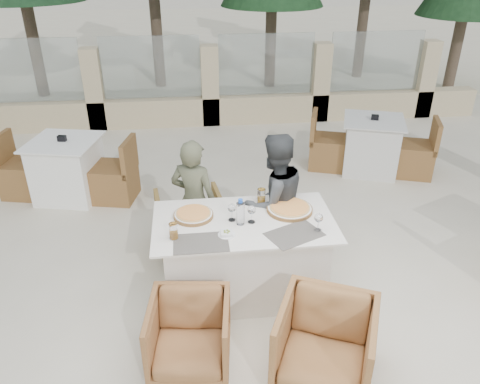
{
  "coord_description": "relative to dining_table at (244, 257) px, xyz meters",
  "views": [
    {
      "loc": [
        -0.42,
        -3.4,
        2.93
      ],
      "look_at": [
        0.02,
        0.39,
        0.9
      ],
      "focal_mm": 35.0,
      "sensor_mm": 36.0,
      "label": 1
    }
  ],
  "objects": [
    {
      "name": "diner_right",
      "position": [
        0.34,
        0.41,
        0.32
      ],
      "size": [
        0.84,
        0.76,
        1.41
      ],
      "primitive_type": "imported",
      "rotation": [
        0.0,
        0.0,
        3.55
      ],
      "color": "#3D4042",
      "rests_on": "ground"
    },
    {
      "name": "beer_glass_right",
      "position": [
        0.2,
        0.29,
        0.46
      ],
      "size": [
        0.09,
        0.09,
        0.15
      ],
      "primitive_type": "cylinder",
      "rotation": [
        0.0,
        0.0,
        -0.13
      ],
      "color": "orange",
      "rests_on": "dining_table"
    },
    {
      "name": "armchair_near_left",
      "position": [
        -0.52,
        -0.81,
        -0.1
      ],
      "size": [
        0.68,
        0.7,
        0.57
      ],
      "primitive_type": "imported",
      "rotation": [
        0.0,
        0.0,
        -0.12
      ],
      "color": "#925F35",
      "rests_on": "ground"
    },
    {
      "name": "placemat_near_left",
      "position": [
        -0.39,
        -0.3,
        0.39
      ],
      "size": [
        0.45,
        0.3,
        0.0
      ],
      "primitive_type": "cube",
      "rotation": [
        0.0,
        0.0,
        0.0
      ],
      "color": "#5C574F",
      "rests_on": "dining_table"
    },
    {
      "name": "pizza_right",
      "position": [
        0.44,
        0.13,
        0.41
      ],
      "size": [
        0.5,
        0.5,
        0.05
      ],
      "primitive_type": "cylinder",
      "rotation": [
        0.0,
        0.0,
        0.23
      ],
      "color": "orange",
      "rests_on": "dining_table"
    },
    {
      "name": "armchair_far_left",
      "position": [
        -0.47,
        0.75,
        -0.07
      ],
      "size": [
        0.76,
        0.78,
        0.63
      ],
      "primitive_type": "imported",
      "rotation": [
        0.0,
        0.0,
        3.28
      ],
      "color": "olive",
      "rests_on": "ground"
    },
    {
      "name": "diner_left",
      "position": [
        -0.43,
        0.61,
        0.27
      ],
      "size": [
        0.56,
        0.48,
        1.31
      ],
      "primitive_type": "imported",
      "rotation": [
        0.0,
        0.0,
        2.71
      ],
      "color": "#54563F",
      "rests_on": "ground"
    },
    {
      "name": "sand_patch",
      "position": [
        -0.02,
        13.91,
        -0.38
      ],
      "size": [
        30.0,
        16.0,
        0.01
      ],
      "primitive_type": "cube",
      "color": "beige",
      "rests_on": "ground"
    },
    {
      "name": "dining_table",
      "position": [
        0.0,
        0.0,
        0.0
      ],
      "size": [
        1.6,
        0.9,
        0.77
      ],
      "primitive_type": null,
      "color": "white",
      "rests_on": "ground"
    },
    {
      "name": "ground",
      "position": [
        -0.02,
        -0.09,
        -0.39
      ],
      "size": [
        80.0,
        80.0,
        0.0
      ],
      "primitive_type": "plane",
      "color": "beige",
      "rests_on": "ground"
    },
    {
      "name": "wine_glass_near",
      "position": [
        0.06,
        -0.03,
        0.48
      ],
      "size": [
        0.09,
        0.09,
        0.18
      ],
      "primitive_type": null,
      "rotation": [
        0.0,
        0.0,
        -0.26
      ],
      "color": "white",
      "rests_on": "dining_table"
    },
    {
      "name": "placemat_near_right",
      "position": [
        0.39,
        -0.27,
        0.39
      ],
      "size": [
        0.53,
        0.46,
        0.0
      ],
      "primitive_type": "cube",
      "rotation": [
        0.0,
        0.0,
        0.43
      ],
      "color": "#5D574F",
      "rests_on": "dining_table"
    },
    {
      "name": "bg_table_b",
      "position": [
        2.13,
        2.44,
        0.0
      ],
      "size": [
        1.82,
        1.31,
        0.77
      ],
      "primitive_type": null,
      "rotation": [
        0.0,
        0.0,
        -0.33
      ],
      "color": "silver",
      "rests_on": "ground"
    },
    {
      "name": "olive_dish",
      "position": [
        -0.17,
        -0.21,
        0.41
      ],
      "size": [
        0.13,
        0.13,
        0.04
      ],
      "primitive_type": null,
      "rotation": [
        0.0,
        0.0,
        0.21
      ],
      "color": "white",
      "rests_on": "dining_table"
    },
    {
      "name": "pizza_left",
      "position": [
        -0.44,
        0.12,
        0.41
      ],
      "size": [
        0.42,
        0.42,
        0.05
      ],
      "primitive_type": "cylinder",
      "rotation": [
        0.0,
        0.0,
        0.22
      ],
      "color": "orange",
      "rests_on": "dining_table"
    },
    {
      "name": "bg_table_a",
      "position": [
        -2.0,
        2.13,
        0.0
      ],
      "size": [
        1.78,
        1.16,
        0.77
      ],
      "primitive_type": null,
      "rotation": [
        0.0,
        0.0,
        -0.22
      ],
      "color": "white",
      "rests_on": "ground"
    },
    {
      "name": "beer_glass_left",
      "position": [
        -0.61,
        -0.21,
        0.46
      ],
      "size": [
        0.09,
        0.09,
        0.14
      ],
      "primitive_type": "cylinder",
      "rotation": [
        0.0,
        0.0,
        0.43
      ],
      "color": "#C57A1B",
      "rests_on": "dining_table"
    },
    {
      "name": "wine_glass_corner",
      "position": [
        0.6,
        -0.23,
        0.48
      ],
      "size": [
        0.08,
        0.08,
        0.18
      ],
      "primitive_type": null,
      "rotation": [
        0.0,
        0.0,
        0.11
      ],
      "color": "silver",
      "rests_on": "dining_table"
    },
    {
      "name": "perimeter_wall_far",
      "position": [
        -0.02,
        4.71,
        0.42
      ],
      "size": [
        10.0,
        0.34,
        1.6
      ],
      "primitive_type": null,
      "color": "beige",
      "rests_on": "ground"
    },
    {
      "name": "wine_glass_centre",
      "position": [
        -0.1,
        0.02,
        0.48
      ],
      "size": [
        0.08,
        0.08,
        0.18
      ],
      "primitive_type": null,
      "rotation": [
        0.0,
        0.0,
        0.12
      ],
      "color": "silver",
      "rests_on": "dining_table"
    },
    {
      "name": "armchair_near_right",
      "position": [
        0.47,
        -1.06,
        -0.06
      ],
      "size": [
        0.92,
        0.93,
        0.64
      ],
      "primitive_type": "imported",
      "rotation": [
        0.0,
        0.0,
        -0.43
      ],
      "color": "#986537",
      "rests_on": "ground"
    },
    {
      "name": "armchair_far_right",
      "position": [
        0.36,
        0.59,
        -0.09
      ],
      "size": [
        0.85,
        0.86,
        0.6
      ],
      "primitive_type": "imported",
      "rotation": [
        0.0,
        0.0,
        3.56
      ],
      "color": "#9B6938",
      "rests_on": "ground"
    },
    {
      "name": "water_bottle",
      "position": [
        -0.04,
        -0.04,
        0.51
      ],
      "size": [
        0.08,
        0.08,
        0.24
      ],
      "primitive_type": "cylinder",
      "rotation": [
        0.0,
        0.0,
        0.11
      ],
      "color": "#C2DEFF",
      "rests_on": "dining_table"
    }
  ]
}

